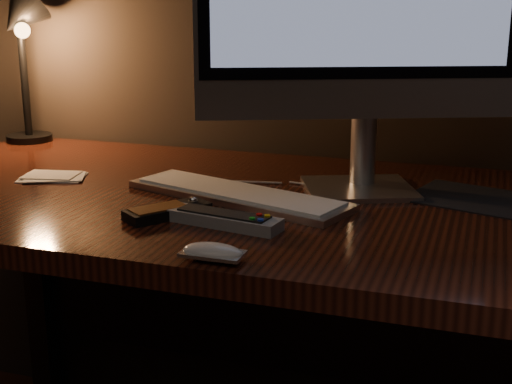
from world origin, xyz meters
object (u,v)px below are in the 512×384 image
(desk_lamp, at_px, (21,39))
(tv_remote, at_px, (224,219))
(media_remote, at_px, (168,211))
(keyboard, at_px, (238,194))
(desk, at_px, (272,250))
(mouse, at_px, (213,254))

(desk_lamp, bearing_deg, tv_remote, -32.80)
(media_remote, height_order, tv_remote, media_remote)
(keyboard, xyz_separation_m, tv_remote, (0.03, -0.16, 0.00))
(media_remote, relative_size, tv_remote, 0.74)
(desk, height_order, keyboard, keyboard)
(desk, distance_m, mouse, 0.43)
(desk_lamp, bearing_deg, mouse, -38.98)
(keyboard, xyz_separation_m, media_remote, (-0.07, -0.14, 0.00))
(desk, distance_m, tv_remote, 0.29)
(desk, bearing_deg, mouse, -84.78)
(tv_remote, bearing_deg, media_remote, -178.57)
(keyboard, bearing_deg, tv_remote, -60.50)
(media_remote, bearing_deg, mouse, -102.65)
(keyboard, distance_m, desk_lamp, 0.78)
(media_remote, bearing_deg, keyboard, 8.32)
(desk, distance_m, media_remote, 0.30)
(desk_lamp, bearing_deg, media_remote, -36.38)
(desk, xyz_separation_m, keyboard, (-0.04, -0.09, 0.14))
(tv_remote, bearing_deg, mouse, -65.06)
(mouse, distance_m, tv_remote, 0.16)
(tv_remote, xyz_separation_m, desk_lamp, (-0.71, 0.47, 0.25))
(desk, height_order, mouse, mouse)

